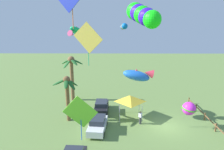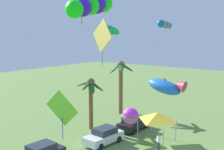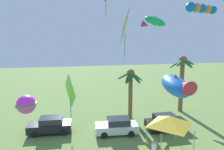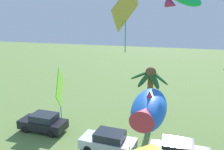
# 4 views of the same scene
# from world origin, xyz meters

# --- Properties ---
(palm_tree_1) EXTENTS (3.05, 2.92, 5.49)m
(palm_tree_1) POSITION_xyz_m (1.43, 11.34, 3.96)
(palm_tree_1) COLOR brown
(palm_tree_1) RESTS_ON ground
(parked_car_1) EXTENTS (3.99, 1.92, 1.51)m
(parked_car_1) POSITION_xyz_m (-7.01, 9.17, 0.75)
(parked_car_1) COLOR black
(parked_car_1) RESTS_ON ground
(parked_car_2) EXTENTS (4.04, 2.06, 1.51)m
(parked_car_2) POSITION_xyz_m (-0.97, 7.63, 0.75)
(parked_car_2) COLOR silver
(parked_car_2) RESTS_ON ground
(kite_diamond_2) EXTENTS (0.88, 2.83, 4.10)m
(kite_diamond_2) POSITION_xyz_m (-5.08, 8.67, 4.03)
(kite_diamond_2) COLOR #7CE931
(kite_diamond_3) EXTENTS (1.14, 3.08, 4.47)m
(kite_diamond_3) POSITION_xyz_m (-0.04, 8.53, 9.84)
(kite_diamond_3) COLOR gold
(kite_fish_4) EXTENTS (1.70, 3.74, 1.81)m
(kite_fish_4) POSITION_xyz_m (2.21, 3.05, 5.43)
(kite_fish_4) COLOR blue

